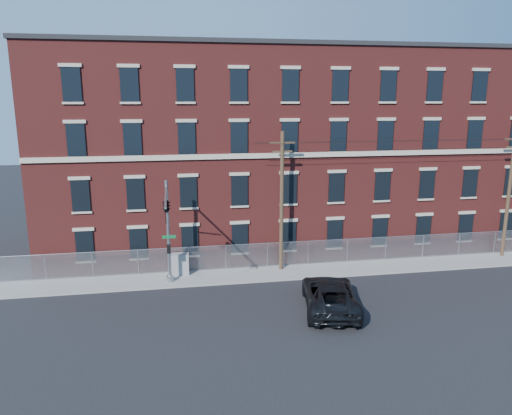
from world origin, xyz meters
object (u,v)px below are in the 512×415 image
object	(u,v)px
traffic_signal_mast	(167,214)
pickup_truck	(330,295)
utility_pole_near	(282,199)
utility_cabinet	(180,264)

from	to	relation	value
traffic_signal_mast	pickup_truck	distance (m)	11.01
utility_pole_near	pickup_truck	size ratio (longest dim) A/B	1.54
pickup_truck	utility_pole_near	bearing A→B (deg)	-67.19
traffic_signal_mast	utility_pole_near	size ratio (longest dim) A/B	0.70
traffic_signal_mast	pickup_truck	xyz separation A→B (m)	(9.40, -3.55, -4.49)
pickup_truck	utility_cabinet	size ratio (longest dim) A/B	4.22
traffic_signal_mast	utility_pole_near	xyz separation A→B (m)	(8.00, 3.42, -0.05)
utility_pole_near	traffic_signal_mast	bearing A→B (deg)	-156.86
traffic_signal_mast	utility_cabinet	xyz separation A→B (m)	(0.73, 3.55, -4.50)
utility_pole_near	pickup_truck	distance (m)	8.38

